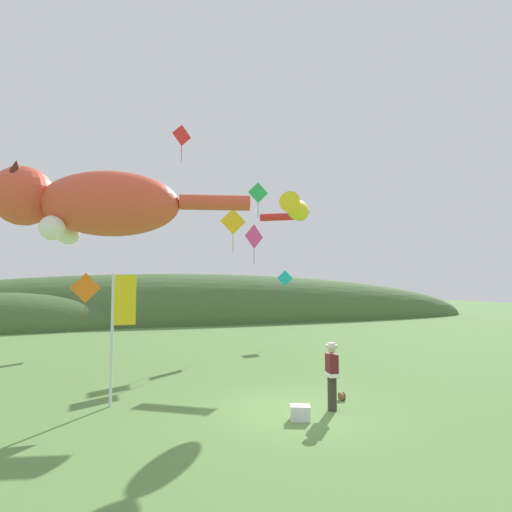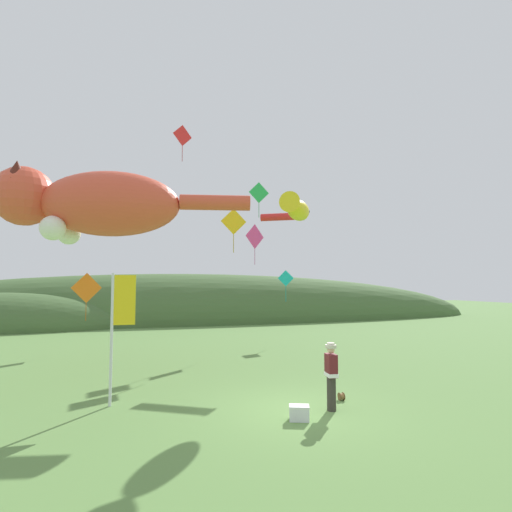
# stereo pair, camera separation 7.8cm
# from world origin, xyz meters

# --- Properties ---
(ground_plane) EXTENTS (120.00, 120.00, 0.00)m
(ground_plane) POSITION_xyz_m (0.00, 0.00, 0.00)
(ground_plane) COLOR #5B8442
(distant_hill_ridge) EXTENTS (60.74, 12.57, 8.61)m
(distant_hill_ridge) POSITION_xyz_m (-1.64, 26.78, 0.00)
(distant_hill_ridge) COLOR #426033
(distant_hill_ridge) RESTS_ON ground
(festival_attendant) EXTENTS (0.31, 0.45, 1.77)m
(festival_attendant) POSITION_xyz_m (0.86, -0.30, 0.95)
(festival_attendant) COLOR #332D28
(festival_attendant) RESTS_ON ground
(kite_spool) EXTENTS (0.14, 0.22, 0.22)m
(kite_spool) POSITION_xyz_m (1.55, 0.47, 0.11)
(kite_spool) COLOR olive
(kite_spool) RESTS_ON ground
(picnic_cooler) EXTENTS (0.57, 0.47, 0.36)m
(picnic_cooler) POSITION_xyz_m (-0.26, -0.77, 0.18)
(picnic_cooler) COLOR white
(picnic_cooler) RESTS_ON ground
(festival_banner_pole) EXTENTS (0.66, 0.08, 3.65)m
(festival_banner_pole) POSITION_xyz_m (-4.66, 1.73, 2.38)
(festival_banner_pole) COLOR silver
(festival_banner_pole) RESTS_ON ground
(kite_giant_cat) EXTENTS (9.83, 3.79, 3.02)m
(kite_giant_cat) POSITION_xyz_m (-5.97, 6.51, 6.49)
(kite_giant_cat) COLOR #E04C33
(kite_fish_windsock) EXTENTS (2.16, 2.82, 0.87)m
(kite_fish_windsock) POSITION_xyz_m (1.65, 4.05, 6.25)
(kite_fish_windsock) COLOR yellow
(kite_tube_streamer) EXTENTS (2.09, 1.44, 0.44)m
(kite_tube_streamer) POSITION_xyz_m (2.57, 8.12, 6.65)
(kite_tube_streamer) COLOR red
(kite_diamond_green) EXTENTS (1.30, 0.08, 2.20)m
(kite_diamond_green) POSITION_xyz_m (2.75, 12.99, 8.94)
(kite_diamond_green) COLOR green
(kite_diamond_pink) EXTENTS (1.27, 0.69, 2.33)m
(kite_diamond_pink) POSITION_xyz_m (2.13, 11.70, 6.06)
(kite_diamond_pink) COLOR #E53F8C
(kite_diamond_orange) EXTENTS (1.41, 0.65, 2.44)m
(kite_diamond_orange) POSITION_xyz_m (-6.76, 11.88, 3.14)
(kite_diamond_orange) COLOR orange
(kite_diamond_gold) EXTENTS (1.32, 0.05, 2.22)m
(kite_diamond_gold) POSITION_xyz_m (0.31, 9.17, 6.46)
(kite_diamond_gold) COLOR yellow
(kite_diamond_red) EXTENTS (1.12, 0.54, 2.14)m
(kite_diamond_red) POSITION_xyz_m (-1.98, 12.43, 11.83)
(kite_diamond_red) COLOR red
(kite_diamond_teal) EXTENTS (0.84, 0.47, 1.85)m
(kite_diamond_teal) POSITION_xyz_m (4.10, 11.99, 3.67)
(kite_diamond_teal) COLOR #19BFBF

